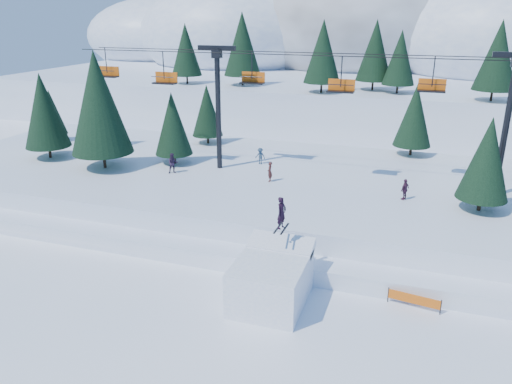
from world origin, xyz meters
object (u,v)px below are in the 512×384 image
(chairlift, at_px, (334,95))
(banner_near, at_px, (414,299))
(jump_kicker, at_px, (272,279))
(banner_far, at_px, (436,286))

(chairlift, height_order, banner_near, chairlift)
(jump_kicker, xyz_separation_m, chairlift, (0.36, 15.25, 7.92))
(jump_kicker, relative_size, chairlift, 0.12)
(chairlift, bearing_deg, banner_near, -61.70)
(banner_far, bearing_deg, banner_near, -121.72)
(banner_near, bearing_deg, banner_far, 58.28)
(chairlift, xyz_separation_m, banner_near, (7.25, -13.46, -8.78))
(chairlift, height_order, banner_far, chairlift)
(banner_near, bearing_deg, jump_kicker, -166.71)
(jump_kicker, height_order, chairlift, chairlift)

